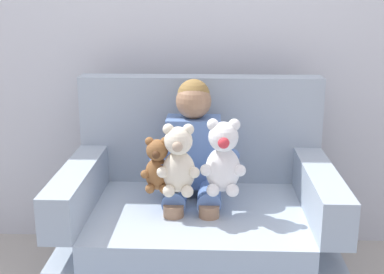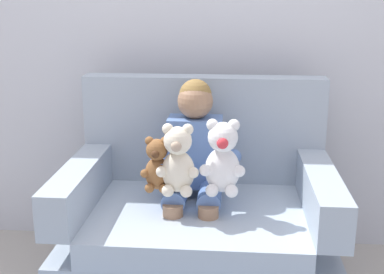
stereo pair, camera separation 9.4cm
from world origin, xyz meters
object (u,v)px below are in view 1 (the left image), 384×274
at_px(armchair, 198,229).
at_px(plush_cream, 179,161).
at_px(seated_child, 193,158).
at_px(plush_white, 223,159).
at_px(plush_brown, 157,166).

relative_size(armchair, plush_cream, 3.92).
relative_size(seated_child, plush_white, 2.43).
distance_m(armchair, plush_white, 0.45).
bearing_deg(plush_brown, armchair, 50.72).
distance_m(plush_brown, plush_white, 0.30).
bearing_deg(armchair, plush_white, -51.98).
xyz_separation_m(seated_child, plush_white, (0.14, -0.17, 0.05)).
height_order(armchair, plush_brown, armchair).
xyz_separation_m(armchair, plush_cream, (-0.08, -0.16, 0.40)).
xyz_separation_m(plush_brown, plush_cream, (0.10, -0.03, 0.03)).
height_order(armchair, plush_cream, armchair).
distance_m(armchair, plush_cream, 0.44).
bearing_deg(plush_brown, seated_child, 59.72).
distance_m(seated_child, plush_brown, 0.22).
distance_m(armchair, seated_child, 0.36).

